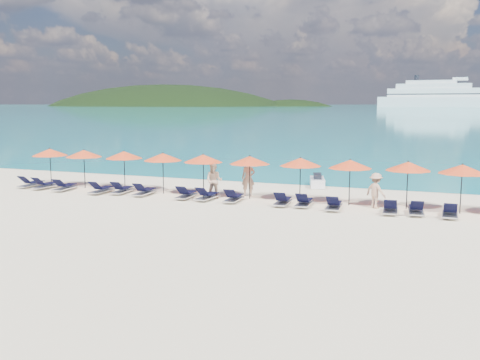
% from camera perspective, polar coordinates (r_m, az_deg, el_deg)
% --- Properties ---
extents(ground, '(1400.00, 1400.00, 0.00)m').
position_cam_1_polar(ground, '(23.55, -2.59, -3.88)').
color(ground, beige).
extents(sea, '(1600.00, 1300.00, 0.01)m').
position_cam_1_polar(sea, '(681.21, 20.14, 7.41)').
color(sea, '#1FA9B2').
rests_on(sea, ground).
extents(headland_main, '(374.00, 242.00, 126.50)m').
position_cam_1_polar(headland_main, '(642.08, -8.12, 4.41)').
color(headland_main, black).
rests_on(headland_main, ground).
extents(headland_small, '(162.00, 126.00, 85.50)m').
position_cam_1_polar(headland_small, '(603.84, 5.42, 4.50)').
color(headland_small, black).
rests_on(headland_small, ground).
extents(cruise_ship, '(130.21, 31.45, 35.90)m').
position_cam_1_polar(cruise_ship, '(540.13, 21.52, 8.22)').
color(cruise_ship, white).
rests_on(cruise_ship, ground).
extents(jetski, '(1.34, 2.28, 0.76)m').
position_cam_1_polar(jetski, '(31.90, 8.25, -0.16)').
color(jetski, white).
rests_on(jetski, ground).
extents(beachgoer_a, '(0.81, 0.65, 1.94)m').
position_cam_1_polar(beachgoer_a, '(28.40, 0.89, 0.22)').
color(beachgoer_a, tan).
rests_on(beachgoer_a, ground).
extents(beachgoer_b, '(0.97, 0.65, 1.85)m').
position_cam_1_polar(beachgoer_b, '(27.74, -2.79, -0.07)').
color(beachgoer_b, tan).
rests_on(beachgoer_b, ground).
extents(beachgoer_c, '(1.19, 1.01, 1.68)m').
position_cam_1_polar(beachgoer_c, '(25.93, 14.29, -1.11)').
color(beachgoer_c, tan).
rests_on(beachgoer_c, ground).
extents(umbrella_0, '(2.10, 2.10, 2.28)m').
position_cam_1_polar(umbrella_0, '(33.68, -19.63, 2.80)').
color(umbrella_0, black).
rests_on(umbrella_0, ground).
extents(umbrella_1, '(2.10, 2.10, 2.28)m').
position_cam_1_polar(umbrella_1, '(32.21, -16.32, 2.72)').
color(umbrella_1, black).
rests_on(umbrella_1, ground).
extents(umbrella_2, '(2.10, 2.10, 2.28)m').
position_cam_1_polar(umbrella_2, '(30.84, -12.27, 2.63)').
color(umbrella_2, black).
rests_on(umbrella_2, ground).
extents(umbrella_3, '(2.10, 2.10, 2.28)m').
position_cam_1_polar(umbrella_3, '(29.34, -8.23, 2.46)').
color(umbrella_3, black).
rests_on(umbrella_3, ground).
extents(umbrella_4, '(2.10, 2.10, 2.28)m').
position_cam_1_polar(umbrella_4, '(28.31, -3.94, 2.31)').
color(umbrella_4, black).
rests_on(umbrella_4, ground).
extents(umbrella_5, '(2.10, 2.10, 2.28)m').
position_cam_1_polar(umbrella_5, '(27.43, 1.04, 2.13)').
color(umbrella_5, black).
rests_on(umbrella_5, ground).
extents(umbrella_6, '(2.10, 2.10, 2.28)m').
position_cam_1_polar(umbrella_6, '(26.75, 6.46, 1.92)').
color(umbrella_6, black).
rests_on(umbrella_6, ground).
extents(umbrella_7, '(2.10, 2.10, 2.28)m').
position_cam_1_polar(umbrella_7, '(26.21, 11.66, 1.67)').
color(umbrella_7, black).
rests_on(umbrella_7, ground).
extents(umbrella_8, '(2.10, 2.10, 2.28)m').
position_cam_1_polar(umbrella_8, '(26.03, 17.49, 1.41)').
color(umbrella_8, black).
rests_on(umbrella_8, ground).
extents(umbrella_9, '(2.10, 2.10, 2.28)m').
position_cam_1_polar(umbrella_9, '(25.72, 22.63, 1.08)').
color(umbrella_9, black).
rests_on(umbrella_9, ground).
extents(lounger_0, '(0.71, 1.73, 0.66)m').
position_cam_1_polar(lounger_0, '(33.66, -21.37, -0.34)').
color(lounger_0, silver).
rests_on(lounger_0, ground).
extents(lounger_1, '(0.73, 1.74, 0.66)m').
position_cam_1_polar(lounger_1, '(32.77, -20.08, -0.50)').
color(lounger_1, silver).
rests_on(lounger_1, ground).
extents(lounger_2, '(0.76, 1.75, 0.66)m').
position_cam_1_polar(lounger_2, '(31.74, -18.21, -0.68)').
color(lounger_2, silver).
rests_on(lounger_2, ground).
extents(lounger_3, '(0.66, 1.71, 0.66)m').
position_cam_1_polar(lounger_3, '(30.21, -14.58, -0.97)').
color(lounger_3, silver).
rests_on(lounger_3, ground).
extents(lounger_4, '(0.72, 1.73, 0.66)m').
position_cam_1_polar(lounger_4, '(29.88, -12.48, -1.00)').
color(lounger_4, silver).
rests_on(lounger_4, ground).
extents(lounger_5, '(0.66, 1.72, 0.66)m').
position_cam_1_polar(lounger_5, '(29.09, -10.18, -1.18)').
color(lounger_5, silver).
rests_on(lounger_5, ground).
extents(lounger_6, '(0.69, 1.73, 0.66)m').
position_cam_1_polar(lounger_6, '(27.84, -5.74, -1.52)').
color(lounger_6, silver).
rests_on(lounger_6, ground).
extents(lounger_7, '(0.77, 1.75, 0.66)m').
position_cam_1_polar(lounger_7, '(27.31, -3.53, -1.68)').
color(lounger_7, silver).
rests_on(lounger_7, ground).
extents(lounger_8, '(0.70, 1.73, 0.66)m').
position_cam_1_polar(lounger_8, '(26.75, -0.67, -1.88)').
color(lounger_8, silver).
rests_on(lounger_8, ground).
extents(lounger_9, '(0.71, 1.73, 0.66)m').
position_cam_1_polar(lounger_9, '(25.97, 4.58, -2.22)').
color(lounger_9, silver).
rests_on(lounger_9, ground).
extents(lounger_10, '(0.70, 1.73, 0.66)m').
position_cam_1_polar(lounger_10, '(25.78, 6.85, -2.33)').
color(lounger_10, silver).
rests_on(lounger_10, ground).
extents(lounger_11, '(0.73, 1.74, 0.66)m').
position_cam_1_polar(lounger_11, '(25.20, 9.99, -2.64)').
color(lounger_11, silver).
rests_on(lounger_11, ground).
extents(lounger_12, '(0.72, 1.73, 0.66)m').
position_cam_1_polar(lounger_12, '(24.96, 15.75, -2.94)').
color(lounger_12, silver).
rests_on(lounger_12, ground).
extents(lounger_13, '(0.78, 1.75, 0.66)m').
position_cam_1_polar(lounger_13, '(25.05, 18.27, -3.01)').
color(lounger_13, silver).
rests_on(lounger_13, ground).
extents(lounger_14, '(0.63, 1.71, 0.66)m').
position_cam_1_polar(lounger_14, '(24.94, 21.49, -3.22)').
color(lounger_14, silver).
rests_on(lounger_14, ground).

